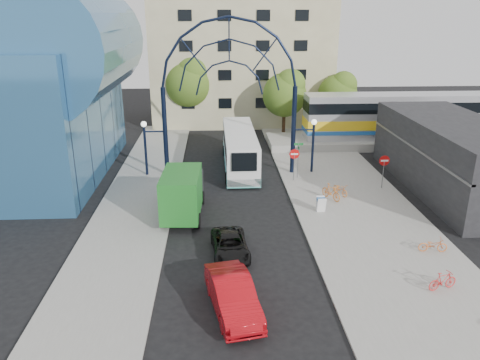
{
  "coord_description": "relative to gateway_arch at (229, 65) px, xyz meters",
  "views": [
    {
      "loc": [
        -1.11,
        -21.51,
        12.25
      ],
      "look_at": [
        0.37,
        6.0,
        2.37
      ],
      "focal_mm": 35.0,
      "sensor_mm": 36.0,
      "label": 1
    }
  ],
  "objects": [
    {
      "name": "bike_near_b",
      "position": [
        6.74,
        -5.99,
        -7.9
      ],
      "size": [
        1.31,
        1.82,
        1.08
      ],
      "primitive_type": "imported",
      "rotation": [
        0.0,
        0.0,
        0.5
      ],
      "color": "orange",
      "rests_on": "sidewalk_east"
    },
    {
      "name": "street_name_sign",
      "position": [
        5.2,
        -1.4,
        -6.43
      ],
      "size": [
        0.7,
        0.7,
        2.8
      ],
      "color": "slate",
      "rests_on": "sidewalk_east"
    },
    {
      "name": "gateway_arch",
      "position": [
        0.0,
        0.0,
        0.0
      ],
      "size": [
        13.64,
        0.44,
        12.1
      ],
      "color": "black",
      "rests_on": "ground"
    },
    {
      "name": "ground",
      "position": [
        0.0,
        -14.0,
        -8.56
      ],
      "size": [
        120.0,
        120.0,
        0.0
      ],
      "primitive_type": "plane",
      "color": "black",
      "rests_on": "ground"
    },
    {
      "name": "city_bus",
      "position": [
        0.87,
        1.85,
        -6.94
      ],
      "size": [
        2.71,
        11.29,
        3.09
      ],
      "rotation": [
        0.0,
        0.0,
        0.0
      ],
      "color": "white",
      "rests_on": "ground"
    },
    {
      "name": "stop_sign",
      "position": [
        4.8,
        -2.0,
        -6.56
      ],
      "size": [
        0.8,
        0.07,
        2.5
      ],
      "color": "slate",
      "rests_on": "sidewalk_east"
    },
    {
      "name": "train_car",
      "position": [
        20.0,
        8.0,
        -5.66
      ],
      "size": [
        25.1,
        3.05,
        4.2
      ],
      "color": "#B7B7BC",
      "rests_on": "train_platform"
    },
    {
      "name": "red_sedan",
      "position": [
        -0.49,
        -18.24,
        -7.77
      ],
      "size": [
        2.58,
        5.03,
        1.58
      ],
      "primitive_type": "imported",
      "rotation": [
        0.0,
        0.0,
        0.2
      ],
      "color": "#A00910",
      "rests_on": "ground"
    },
    {
      "name": "bike_near_a",
      "position": [
        7.61,
        -5.19,
        -8.02
      ],
      "size": [
        1.11,
        1.69,
        0.84
      ],
      "primitive_type": "imported",
      "rotation": [
        0.0,
        0.0,
        0.38
      ],
      "color": "orange",
      "rests_on": "sidewalk_east"
    },
    {
      "name": "tree_north_a",
      "position": [
        6.12,
        11.93,
        -3.95
      ],
      "size": [
        4.48,
        4.48,
        7.0
      ],
      "color": "#382314",
      "rests_on": "ground"
    },
    {
      "name": "tree_north_c",
      "position": [
        12.12,
        13.93,
        -4.28
      ],
      "size": [
        4.16,
        4.16,
        6.5
      ],
      "color": "#382314",
      "rests_on": "ground"
    },
    {
      "name": "plaza_west",
      "position": [
        -6.5,
        -8.0,
        -8.5
      ],
      "size": [
        5.0,
        50.0,
        0.12
      ],
      "primitive_type": "cube",
      "color": "gray",
      "rests_on": "ground"
    },
    {
      "name": "tree_north_b",
      "position": [
        -3.88,
        15.93,
        -3.29
      ],
      "size": [
        5.12,
        5.12,
        8.0
      ],
      "color": "#382314",
      "rests_on": "ground"
    },
    {
      "name": "transit_hall",
      "position": [
        -15.3,
        1.0,
        -1.86
      ],
      "size": [
        16.5,
        18.0,
        14.5
      ],
      "color": "#2D5F8B",
      "rests_on": "ground"
    },
    {
      "name": "bike_far_b",
      "position": [
        9.26,
        -17.29,
        -7.98
      ],
      "size": [
        1.57,
        0.8,
        0.91
      ],
      "primitive_type": "imported",
      "rotation": [
        0.0,
        0.0,
        1.83
      ],
      "color": "red",
      "rests_on": "sidewalk_east"
    },
    {
      "name": "bike_far_a",
      "position": [
        10.42,
        -13.71,
        -8.04
      ],
      "size": [
        1.58,
        0.69,
        0.8
      ],
      "primitive_type": "imported",
      "rotation": [
        0.0,
        0.0,
        1.46
      ],
      "color": "orange",
      "rests_on": "sidewalk_east"
    },
    {
      "name": "commercial_block_east",
      "position": [
        16.0,
        -4.0,
        -6.06
      ],
      "size": [
        6.0,
        16.0,
        5.0
      ],
      "primitive_type": "cube",
      "color": "black",
      "rests_on": "ground"
    },
    {
      "name": "black_suv",
      "position": [
        -0.44,
        -13.25,
        -7.99
      ],
      "size": [
        2.15,
        4.17,
        1.12
      ],
      "primitive_type": "imported",
      "rotation": [
        0.0,
        0.0,
        0.07
      ],
      "color": "black",
      "rests_on": "ground"
    },
    {
      "name": "sidewalk_east",
      "position": [
        8.0,
        -10.0,
        -8.5
      ],
      "size": [
        8.0,
        56.0,
        0.12
      ],
      "primitive_type": "cube",
      "color": "gray",
      "rests_on": "ground"
    },
    {
      "name": "apartment_block",
      "position": [
        2.0,
        20.97,
        -1.55
      ],
      "size": [
        20.0,
        12.1,
        14.0
      ],
      "color": "tan",
      "rests_on": "ground"
    },
    {
      "name": "sandwich_board",
      "position": [
        5.6,
        -8.02,
        -7.81
      ],
      "size": [
        0.55,
        0.61,
        0.99
      ],
      "color": "white",
      "rests_on": "sidewalk_east"
    },
    {
      "name": "train_platform",
      "position": [
        20.0,
        8.0,
        -8.16
      ],
      "size": [
        32.0,
        5.0,
        0.8
      ],
      "primitive_type": "cube",
      "color": "gray",
      "rests_on": "ground"
    },
    {
      "name": "green_truck",
      "position": [
        -3.24,
        -7.76,
        -7.01
      ],
      "size": [
        2.59,
        6.22,
        3.09
      ],
      "rotation": [
        0.0,
        0.0,
        -0.04
      ],
      "color": "black",
      "rests_on": "ground"
    },
    {
      "name": "do_not_enter_sign",
      "position": [
        11.0,
        -4.0,
        -6.58
      ],
      "size": [
        0.76,
        0.07,
        2.48
      ],
      "color": "slate",
      "rests_on": "sidewalk_east"
    }
  ]
}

